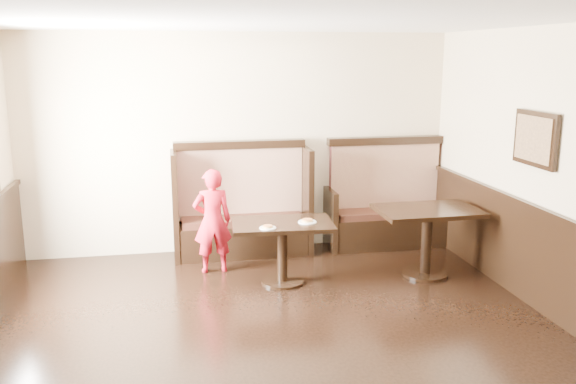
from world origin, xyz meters
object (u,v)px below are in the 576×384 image
object	(u,v)px
booth_main	(242,213)
table_main	(282,237)
booth_neighbor	(386,210)
table_neighbor	(427,226)
child	(213,221)

from	to	relation	value
booth_main	table_main	bearing A→B (deg)	-74.62
booth_main	table_main	world-z (taller)	booth_main
booth_neighbor	table_neighbor	world-z (taller)	booth_neighbor
booth_main	table_neighbor	distance (m)	2.34
table_neighbor	child	distance (m)	2.49
table_neighbor	booth_main	bearing A→B (deg)	147.82
child	booth_main	bearing A→B (deg)	-127.41
booth_main	booth_neighbor	bearing A→B (deg)	-0.05
booth_neighbor	child	bearing A→B (deg)	-164.99
booth_neighbor	table_main	distance (m)	2.00
table_main	child	bearing A→B (deg)	148.89
booth_neighbor	booth_main	bearing A→B (deg)	179.95
booth_neighbor	table_neighbor	size ratio (longest dim) A/B	1.43
booth_main	child	distance (m)	0.77
table_main	child	size ratio (longest dim) A/B	0.93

